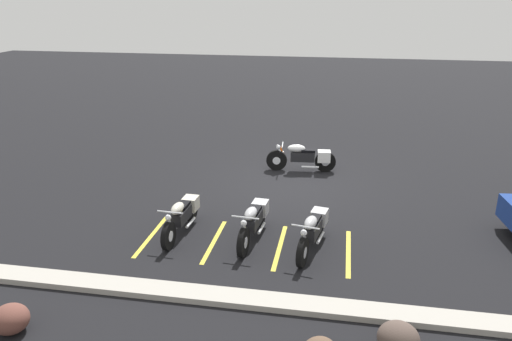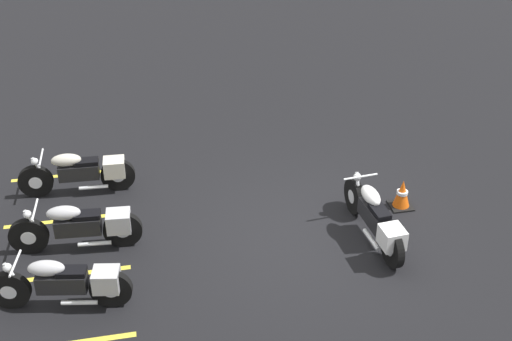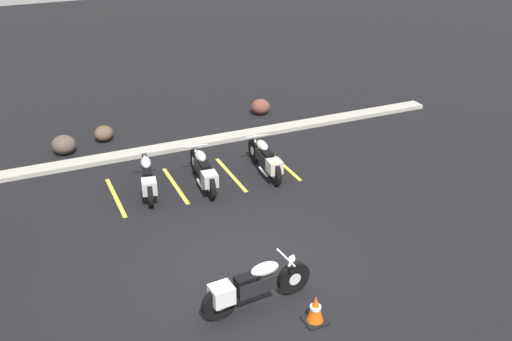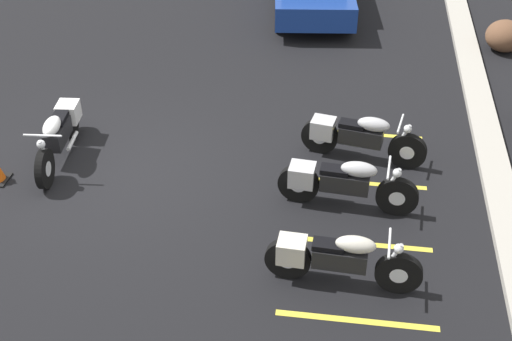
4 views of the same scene
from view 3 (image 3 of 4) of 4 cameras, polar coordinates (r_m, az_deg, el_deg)
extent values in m
plane|color=black|center=(12.12, -1.03, -9.40)|extent=(60.00, 60.00, 0.00)
cylinder|color=black|center=(11.37, 3.58, -10.16)|extent=(0.66, 0.17, 0.65)
cylinder|color=silver|center=(11.37, 3.58, -10.16)|extent=(0.26, 0.15, 0.25)
cylinder|color=black|center=(10.79, -3.51, -12.50)|extent=(0.66, 0.17, 0.65)
cylinder|color=silver|center=(10.79, -3.51, -12.50)|extent=(0.26, 0.15, 0.25)
cube|color=black|center=(10.95, -0.09, -10.78)|extent=(0.77, 0.34, 0.30)
ellipsoid|color=white|center=(10.87, 0.84, -9.36)|extent=(0.57, 0.30, 0.24)
cube|color=black|center=(10.77, -0.88, -10.21)|extent=(0.45, 0.27, 0.08)
cube|color=white|center=(10.69, -3.30, -11.69)|extent=(0.42, 0.39, 0.34)
cylinder|color=silver|center=(11.17, 3.10, -9.28)|extent=(0.26, 0.08, 0.53)
cylinder|color=silver|center=(10.99, 2.86, -8.28)|extent=(0.09, 0.61, 0.04)
sphere|color=silver|center=(11.10, 3.43, -8.43)|extent=(0.14, 0.14, 0.14)
cylinder|color=silver|center=(11.14, -1.58, -11.98)|extent=(0.55, 0.11, 0.07)
cylinder|color=black|center=(15.66, -10.50, 0.35)|extent=(0.23, 0.65, 0.64)
cylinder|color=silver|center=(15.66, -10.50, 0.35)|extent=(0.16, 0.26, 0.24)
cylinder|color=black|center=(14.33, -10.06, -2.21)|extent=(0.23, 0.65, 0.64)
cylinder|color=silver|center=(14.33, -10.06, -2.21)|extent=(0.16, 0.26, 0.24)
cube|color=black|center=(14.88, -10.32, -0.46)|extent=(0.40, 0.77, 0.29)
ellipsoid|color=#B7B7BC|center=(14.94, -10.46, 0.75)|extent=(0.34, 0.58, 0.23)
cube|color=black|center=(14.65, -10.33, -0.08)|extent=(0.30, 0.46, 0.08)
cube|color=#B7B7BC|center=(14.29, -10.13, -1.51)|extent=(0.41, 0.44, 0.33)
cylinder|color=silver|center=(15.44, -10.54, 1.00)|extent=(0.10, 0.26, 0.51)
cylinder|color=silver|center=(15.29, -10.60, 1.75)|extent=(0.59, 0.14, 0.03)
sphere|color=silver|center=(15.43, -10.61, 1.68)|extent=(0.13, 0.13, 0.13)
cylinder|color=silver|center=(14.79, -10.68, -1.92)|extent=(0.16, 0.53, 0.07)
cylinder|color=black|center=(15.78, -5.81, 0.92)|extent=(0.17, 0.65, 0.64)
cylinder|color=silver|center=(15.78, -5.81, 0.92)|extent=(0.14, 0.25, 0.24)
cylinder|color=black|center=(14.47, -4.35, -1.53)|extent=(0.17, 0.65, 0.64)
cylinder|color=silver|center=(14.47, -4.35, -1.53)|extent=(0.14, 0.25, 0.24)
cube|color=black|center=(15.01, -5.09, 0.17)|extent=(0.33, 0.76, 0.29)
ellipsoid|color=#B7B7BC|center=(15.07, -5.31, 1.38)|extent=(0.30, 0.57, 0.23)
cube|color=black|center=(14.78, -4.95, 0.57)|extent=(0.27, 0.45, 0.08)
cube|color=#B7B7BC|center=(14.43, -4.43, -0.83)|extent=(0.38, 0.42, 0.33)
cylinder|color=silver|center=(15.57, -5.74, 1.58)|extent=(0.08, 0.26, 0.52)
cylinder|color=silver|center=(15.41, -5.73, 2.35)|extent=(0.61, 0.08, 0.04)
sphere|color=silver|center=(15.56, -5.83, 2.27)|extent=(0.14, 0.14, 0.14)
cylinder|color=silver|center=(14.91, -5.31, -1.31)|extent=(0.11, 0.54, 0.07)
cylinder|color=black|center=(16.31, -0.18, 1.92)|extent=(0.15, 0.64, 0.63)
cylinder|color=silver|center=(16.31, -0.18, 1.92)|extent=(0.13, 0.25, 0.24)
cylinder|color=black|center=(15.07, 1.82, -0.27)|extent=(0.15, 0.64, 0.63)
cylinder|color=silver|center=(15.07, 1.82, -0.27)|extent=(0.13, 0.25, 0.24)
cube|color=black|center=(15.58, 0.85, 1.27)|extent=(0.30, 0.74, 0.29)
ellipsoid|color=beige|center=(15.64, 0.60, 2.40)|extent=(0.28, 0.55, 0.23)
cube|color=black|center=(15.37, 1.08, 1.67)|extent=(0.25, 0.43, 0.08)
cube|color=beige|center=(15.03, 1.76, 0.39)|extent=(0.36, 0.40, 0.32)
cylinder|color=silver|center=(16.11, -0.04, 2.56)|extent=(0.07, 0.25, 0.51)
cylinder|color=silver|center=(15.96, 0.04, 3.30)|extent=(0.59, 0.06, 0.03)
sphere|color=silver|center=(16.10, -0.12, 3.21)|extent=(0.13, 0.13, 0.13)
cylinder|color=silver|center=(15.47, 0.71, -0.11)|extent=(0.09, 0.53, 0.07)
cube|color=#A8A399|center=(17.22, -9.12, 2.02)|extent=(18.00, 0.50, 0.12)
ellipsoid|color=brown|center=(17.61, -17.84, 2.35)|extent=(0.77, 0.74, 0.54)
ellipsoid|color=brown|center=(19.64, 0.43, 6.10)|extent=(0.62, 0.61, 0.49)
ellipsoid|color=brown|center=(18.21, -14.30, 3.45)|extent=(0.77, 0.80, 0.44)
cube|color=black|center=(10.95, 5.62, -14.02)|extent=(0.40, 0.40, 0.03)
cone|color=#EA590F|center=(10.79, 5.68, -12.97)|extent=(0.32, 0.32, 0.55)
cylinder|color=white|center=(10.77, 5.69, -12.86)|extent=(0.20, 0.20, 0.06)
cube|color=gold|center=(15.01, -13.21, -2.50)|extent=(0.10, 2.10, 0.00)
cube|color=gold|center=(15.29, -7.68, -1.42)|extent=(0.10, 2.10, 0.00)
cube|color=gold|center=(15.72, -2.41, -0.38)|extent=(0.10, 2.10, 0.00)
cube|color=gold|center=(16.27, 2.55, 0.60)|extent=(0.10, 2.10, 0.00)
camera|label=1|loc=(23.08, -19.36, 20.95)|focal=35.00mm
camera|label=2|loc=(13.04, -52.53, 18.06)|focal=50.00mm
camera|label=4|loc=(18.20, 24.10, 23.62)|focal=50.00mm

